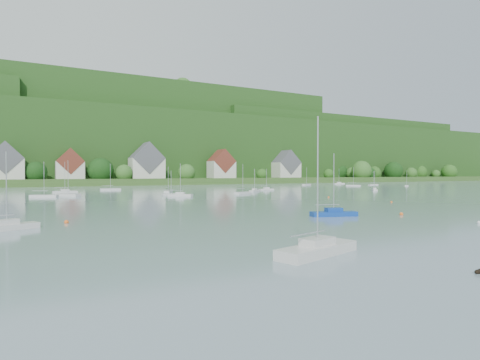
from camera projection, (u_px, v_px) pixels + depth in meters
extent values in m
cube|color=#2F501E|center=(131.00, 181.00, 202.96)|extent=(600.00, 60.00, 3.00)
cube|color=#1B3A12|center=(107.00, 152.00, 268.99)|extent=(620.00, 160.00, 40.00)
cube|color=#1B3A12|center=(123.00, 141.00, 269.09)|extent=(240.00, 130.00, 60.00)
cube|color=#1B3A12|center=(312.00, 153.00, 325.79)|extent=(200.00, 110.00, 48.00)
sphere|color=#275319|center=(420.00, 172.00, 301.72)|extent=(10.24, 10.24, 10.24)
sphere|color=#2D6826|center=(362.00, 171.00, 251.27)|extent=(12.88, 12.88, 12.88)
sphere|color=black|center=(340.00, 172.00, 265.96)|extent=(10.46, 10.46, 10.46)
sphere|color=#275319|center=(329.00, 174.00, 244.70)|extent=(6.45, 6.45, 6.45)
sphere|color=#2D6826|center=(436.00, 174.00, 300.22)|extent=(6.37, 6.37, 6.37)
sphere|color=black|center=(358.00, 172.00, 268.37)|extent=(10.68, 10.68, 10.68)
sphere|color=black|center=(393.00, 171.00, 273.71)|extent=(12.85, 12.85, 12.85)
sphere|color=#2D6826|center=(124.00, 173.00, 185.46)|extent=(8.19, 8.19, 8.19)
sphere|color=#2D6826|center=(364.00, 172.00, 266.05)|extent=(10.50, 10.50, 10.50)
sphere|color=black|center=(370.00, 173.00, 260.13)|extent=(8.05, 8.05, 8.05)
sphere|color=#2D6826|center=(14.00, 174.00, 166.37)|extent=(6.49, 6.49, 6.49)
sphere|color=#2D6826|center=(220.00, 171.00, 217.68)|extent=(12.16, 12.16, 12.16)
sphere|color=#2D6826|center=(187.00, 173.00, 195.84)|extent=(8.73, 8.73, 8.73)
sphere|color=black|center=(36.00, 172.00, 169.94)|extent=(9.32, 9.32, 9.32)
sphere|color=#275319|center=(412.00, 173.00, 284.58)|extent=(7.74, 7.74, 7.74)
sphere|color=#275319|center=(374.00, 173.00, 264.67)|extent=(8.84, 8.84, 8.84)
sphere|color=#275319|center=(449.00, 172.00, 298.79)|extent=(11.28, 11.28, 11.28)
sphere|color=#275319|center=(262.00, 174.00, 218.30)|extent=(6.24, 6.24, 6.24)
sphere|color=black|center=(281.00, 173.00, 239.71)|extent=(8.16, 8.16, 8.16)
sphere|color=#2D6826|center=(352.00, 173.00, 263.53)|extent=(8.09, 8.09, 8.09)
sphere|color=#2D6826|center=(411.00, 173.00, 283.47)|extent=(8.14, 8.14, 8.14)
sphere|color=black|center=(101.00, 170.00, 182.88)|extent=(11.92, 11.92, 11.92)
sphere|color=#275319|center=(171.00, 94.00, 269.02)|extent=(12.83, 12.83, 12.83)
sphere|color=#2D6826|center=(42.00, 78.00, 220.67)|extent=(8.18, 8.18, 8.18)
sphere|color=#275319|center=(107.00, 95.00, 272.92)|extent=(12.73, 12.73, 12.73)
sphere|color=#275319|center=(235.00, 97.00, 280.18)|extent=(11.50, 11.50, 11.50)
sphere|color=#275319|center=(190.00, 101.00, 296.46)|extent=(14.65, 14.65, 14.65)
sphere|color=#2D6826|center=(183.00, 87.00, 247.90)|extent=(11.95, 11.95, 11.95)
sphere|color=#275319|center=(282.00, 101.00, 291.71)|extent=(9.76, 9.76, 9.76)
sphere|color=#2D6826|center=(29.00, 88.00, 245.72)|extent=(7.07, 7.07, 7.07)
sphere|color=black|center=(109.00, 85.00, 238.65)|extent=(8.21, 8.21, 8.21)
sphere|color=#2D6826|center=(72.00, 88.00, 250.67)|extent=(12.24, 12.24, 12.24)
sphere|color=#2D6826|center=(273.00, 101.00, 293.31)|extent=(9.00, 9.00, 9.00)
sphere|color=#275319|center=(248.00, 103.00, 300.30)|extent=(8.03, 8.03, 8.03)
sphere|color=#2D6826|center=(325.00, 124.00, 336.02)|extent=(9.52, 9.52, 9.52)
sphere|color=#2D6826|center=(372.00, 128.00, 362.98)|extent=(9.12, 9.12, 9.12)
sphere|color=#2D6826|center=(247.00, 117.00, 300.57)|extent=(14.97, 14.97, 14.97)
sphere|color=black|center=(335.00, 119.00, 303.11)|extent=(7.52, 7.52, 7.52)
sphere|color=#275319|center=(223.00, 116.00, 288.18)|extent=(9.78, 9.78, 9.78)
sphere|color=#275319|center=(271.00, 119.00, 306.30)|extent=(12.02, 12.02, 12.02)
sphere|color=black|center=(304.00, 117.00, 298.25)|extent=(11.57, 11.57, 11.57)
sphere|color=#275319|center=(298.00, 113.00, 279.28)|extent=(12.65, 12.65, 12.65)
sphere|color=#2D6826|center=(315.00, 117.00, 293.70)|extent=(8.28, 8.28, 8.28)
sphere|color=black|center=(312.00, 125.00, 337.26)|extent=(7.47, 7.47, 7.47)
sphere|color=#2D6826|center=(253.00, 116.00, 290.11)|extent=(9.48, 9.48, 9.48)
sphere|color=black|center=(326.00, 133.00, 353.51)|extent=(8.43, 8.43, 8.43)
sphere|color=#275319|center=(42.00, 113.00, 238.60)|extent=(12.01, 12.01, 12.01)
sphere|color=black|center=(341.00, 129.00, 326.58)|extent=(13.54, 13.54, 13.54)
sphere|color=black|center=(271.00, 125.00, 303.83)|extent=(15.08, 15.08, 15.08)
sphere|color=#2D6826|center=(250.00, 127.00, 312.91)|extent=(15.99, 15.99, 15.99)
sphere|color=black|center=(102.00, 118.00, 264.40)|extent=(15.72, 15.72, 15.72)
sphere|color=#2D6826|center=(329.00, 136.00, 393.77)|extent=(14.17, 14.17, 14.17)
sphere|color=#275319|center=(125.00, 120.00, 267.42)|extent=(10.54, 10.54, 10.54)
sphere|color=black|center=(394.00, 131.00, 340.89)|extent=(14.14, 14.14, 14.14)
cube|color=beige|center=(6.00, 169.00, 165.74)|extent=(14.00, 10.00, 9.00)
cube|color=#525259|center=(6.00, 158.00, 165.66)|extent=(14.00, 10.40, 14.00)
cube|color=beige|center=(70.00, 170.00, 179.16)|extent=(12.00, 9.00, 8.00)
cube|color=maroon|center=(70.00, 161.00, 179.09)|extent=(12.00, 9.36, 12.00)
cube|color=beige|center=(147.00, 168.00, 194.56)|extent=(16.00, 11.00, 10.00)
cube|color=#525259|center=(147.00, 158.00, 194.47)|extent=(16.00, 11.44, 16.00)
cube|color=beige|center=(221.00, 170.00, 211.43)|extent=(13.00, 10.00, 9.00)
cube|color=maroon|center=(221.00, 161.00, 211.35)|extent=(13.00, 10.40, 13.00)
cube|color=beige|center=(286.00, 170.00, 235.93)|extent=(15.00, 10.00, 9.00)
cube|color=#525259|center=(286.00, 163.00, 235.85)|extent=(15.00, 10.40, 15.00)
cube|color=silver|center=(317.00, 250.00, 26.71)|extent=(7.27, 3.88, 0.70)
cube|color=silver|center=(317.00, 241.00, 26.70)|extent=(2.74, 2.02, 0.50)
cylinder|color=silver|center=(318.00, 181.00, 26.63)|extent=(0.10, 0.10, 8.76)
cylinder|color=silver|center=(308.00, 233.00, 25.95)|extent=(3.71, 1.18, 0.08)
cube|color=#103B98|center=(334.00, 214.00, 50.92)|extent=(6.28, 3.35, 0.60)
cube|color=#103B98|center=(334.00, 210.00, 50.91)|extent=(2.37, 1.74, 0.50)
cylinder|color=silver|center=(334.00, 182.00, 50.85)|extent=(0.10, 0.10, 7.56)
cylinder|color=silver|center=(327.00, 205.00, 50.72)|extent=(3.21, 1.03, 0.08)
cube|color=silver|center=(7.00, 227.00, 38.40)|extent=(5.88, 3.79, 0.57)
cube|color=silver|center=(7.00, 222.00, 38.39)|extent=(2.28, 1.84, 0.50)
cylinder|color=silver|center=(6.00, 188.00, 38.33)|extent=(0.10, 0.10, 7.15)
sphere|color=orange|center=(401.00, 215.00, 52.25)|extent=(0.48, 0.48, 0.48)
sphere|color=white|center=(479.00, 223.00, 43.55)|extent=(0.38, 0.38, 0.38)
sphere|color=orange|center=(391.00, 203.00, 74.59)|extent=(0.37, 0.37, 0.37)
sphere|color=orange|center=(329.00, 198.00, 89.43)|extent=(0.41, 0.41, 0.41)
sphere|color=orange|center=(66.00, 223.00, 43.69)|extent=(0.49, 0.49, 0.49)
ellipsoid|color=black|center=(478.00, 272.00, 21.79)|extent=(0.42, 0.26, 0.26)
sphere|color=black|center=(479.00, 270.00, 21.87)|extent=(0.11, 0.11, 0.11)
cube|color=silver|center=(339.00, 184.00, 199.80)|extent=(5.92, 2.74, 0.57)
cube|color=silver|center=(339.00, 183.00, 199.79)|extent=(2.19, 1.51, 0.50)
cylinder|color=silver|center=(339.00, 176.00, 199.73)|extent=(0.10, 0.10, 7.14)
cylinder|color=silver|center=(337.00, 181.00, 199.54)|extent=(3.09, 0.72, 0.08)
cube|color=silver|center=(243.00, 193.00, 105.36)|extent=(6.04, 4.18, 0.59)
cylinder|color=silver|center=(243.00, 178.00, 105.29)|extent=(0.10, 0.10, 7.42)
cylinder|color=silver|center=(241.00, 189.00, 104.61)|extent=(2.94, 1.56, 0.08)
cube|color=silver|center=(373.00, 185.00, 180.36)|extent=(4.86, 1.79, 0.48)
cylinder|color=silver|center=(373.00, 178.00, 180.30)|extent=(0.10, 0.10, 5.95)
cylinder|color=silver|center=(372.00, 182.00, 180.07)|extent=(2.61, 0.34, 0.08)
cube|color=silver|center=(65.00, 192.00, 109.47)|extent=(6.50, 2.01, 0.65)
cube|color=silver|center=(65.00, 190.00, 109.46)|extent=(2.30, 1.34, 0.50)
cylinder|color=silver|center=(65.00, 176.00, 109.39)|extent=(0.10, 0.10, 8.06)
cylinder|color=silver|center=(61.00, 188.00, 108.97)|extent=(3.55, 0.19, 0.08)
cube|color=silver|center=(307.00, 185.00, 180.64)|extent=(6.25, 4.30, 0.61)
cylinder|color=silver|center=(307.00, 176.00, 180.57)|extent=(0.10, 0.10, 7.67)
cylinder|color=silver|center=(306.00, 182.00, 179.87)|extent=(3.05, 1.60, 0.08)
cube|color=silver|center=(375.00, 190.00, 125.65)|extent=(3.99, 4.46, 0.47)
cube|color=silver|center=(375.00, 188.00, 125.64)|extent=(1.75, 1.85, 0.50)
cylinder|color=silver|center=(375.00, 180.00, 125.59)|extent=(0.10, 0.10, 5.86)
cylinder|color=silver|center=(375.00, 186.00, 124.94)|extent=(1.70, 2.04, 0.08)
cube|color=silver|center=(171.00, 194.00, 99.69)|extent=(4.71, 1.55, 0.46)
cylinder|color=silver|center=(171.00, 182.00, 99.64)|extent=(0.10, 0.10, 5.81)
cylinder|color=silver|center=(168.00, 190.00, 99.32)|extent=(2.56, 0.22, 0.08)
cube|color=silver|center=(168.00, 191.00, 113.53)|extent=(3.98, 5.67, 0.56)
cylinder|color=silver|center=(168.00, 179.00, 113.47)|extent=(0.10, 0.10, 6.98)
cylinder|color=silver|center=(168.00, 188.00, 112.68)|extent=(1.50, 2.76, 0.08)
cube|color=silver|center=(255.00, 191.00, 118.27)|extent=(4.96, 4.22, 0.51)
cube|color=silver|center=(255.00, 189.00, 118.26)|extent=(2.04, 1.88, 0.50)
cylinder|color=silver|center=(255.00, 179.00, 118.21)|extent=(0.10, 0.10, 6.41)
cylinder|color=silver|center=(254.00, 187.00, 117.56)|extent=(2.31, 1.75, 0.08)
cube|color=silver|center=(44.00, 196.00, 90.58)|extent=(6.27, 4.13, 0.61)
cylinder|color=silver|center=(44.00, 178.00, 90.50)|extent=(0.10, 0.10, 7.64)
cylinder|color=silver|center=(40.00, 191.00, 90.51)|extent=(3.09, 1.49, 0.08)
cube|color=silver|center=(180.00, 195.00, 94.01)|extent=(5.52, 5.04, 0.59)
cube|color=silver|center=(180.00, 193.00, 94.00)|extent=(2.30, 2.20, 0.50)
cylinder|color=silver|center=(180.00, 179.00, 93.94)|extent=(0.10, 0.10, 7.32)
cylinder|color=silver|center=(177.00, 190.00, 94.18)|extent=(2.51, 2.14, 0.08)
cube|color=silver|center=(354.00, 186.00, 167.65)|extent=(4.88, 5.87, 0.60)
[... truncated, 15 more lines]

